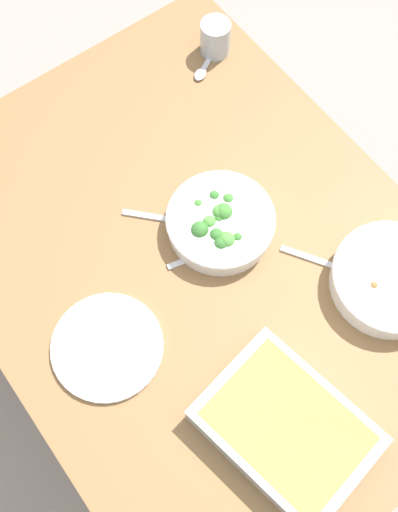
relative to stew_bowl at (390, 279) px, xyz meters
name	(u,v)px	position (x,y,z in m)	size (l,w,h in m)	color
ground_plane	(199,349)	(0.28, 0.27, -0.77)	(6.00, 6.00, 0.00)	#9E9389
dining_table	(199,272)	(0.28, 0.27, -0.12)	(1.20, 0.90, 0.74)	olive
stew_bowl	(390,279)	(0.00, 0.00, 0.00)	(0.24, 0.24, 0.06)	white
broccoli_bowl	(220,222)	(0.30, 0.19, 0.00)	(0.23, 0.23, 0.07)	white
baking_dish	(286,428)	(-0.10, 0.35, 0.00)	(0.33, 0.27, 0.06)	silver
drink_cup	(215,39)	(0.69, -0.09, 0.01)	(0.07, 0.07, 0.08)	#B2BCC6
side_plate	(107,347)	(0.23, 0.53, -0.03)	(0.22, 0.22, 0.01)	white
spoon_by_stew	(333,266)	(0.10, 0.06, -0.03)	(0.16, 0.11, 0.01)	silver
spoon_by_broccoli	(174,220)	(0.38, 0.26, -0.03)	(0.14, 0.13, 0.01)	silver
spoon_spare	(208,62)	(0.67, -0.05, -0.03)	(0.10, 0.16, 0.01)	silver
fork_on_table	(213,250)	(0.27, 0.24, -0.03)	(0.06, 0.18, 0.01)	silver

